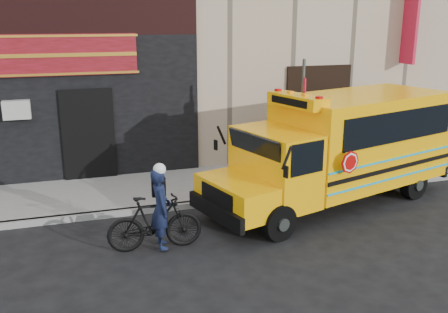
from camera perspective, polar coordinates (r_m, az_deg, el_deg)
name	(u,v)px	position (r m, az deg, el deg)	size (l,w,h in m)	color
ground	(263,247)	(10.64, 4.43, -10.23)	(120.00, 120.00, 0.00)	black
curb	(226,201)	(12.86, 0.19, -5.10)	(40.00, 0.20, 0.15)	gray
sidewalk	(210,183)	(14.21, -1.62, -3.04)	(40.00, 3.00, 0.15)	slate
school_bus	(342,145)	(12.98, 13.37, 1.31)	(7.22, 4.00, 2.92)	black
sign_pole	(302,124)	(12.92, 8.86, 3.65)	(0.10, 0.32, 3.64)	#3D4440
bicycle	(155,223)	(10.37, -7.91, -7.51)	(0.55, 1.94, 1.17)	black
cyclist	(161,211)	(10.27, -7.23, -6.15)	(0.62, 0.40, 1.69)	black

